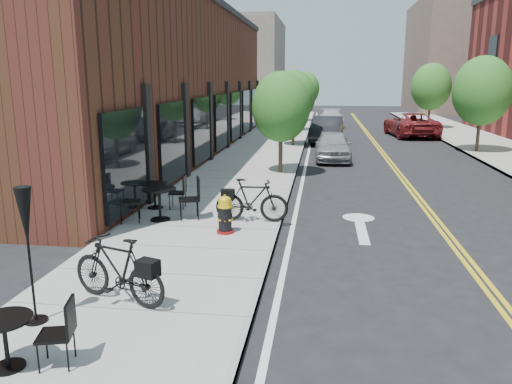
{
  "coord_description": "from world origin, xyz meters",
  "views": [
    {
      "loc": [
        0.98,
        -9.88,
        3.66
      ],
      "look_at": [
        -0.56,
        1.65,
        1.0
      ],
      "focal_mm": 35.0,
      "sensor_mm": 36.0,
      "label": 1
    }
  ],
  "objects_px": {
    "bicycle_right": "(252,200)",
    "bistro_set_c": "(160,199)",
    "parked_car_c": "(331,118)",
    "patio_umbrella": "(26,227)",
    "parked_car_b": "(327,130)",
    "parked_car_a": "(333,146)",
    "parked_car_far": "(411,125)",
    "bicycle_left": "(118,270)",
    "fire_hydrant": "(225,215)",
    "bistro_set_a": "(5,336)",
    "bistro_set_b": "(155,192)"
  },
  "relations": [
    {
      "from": "fire_hydrant",
      "to": "parked_car_c",
      "type": "xyz_separation_m",
      "value": [
        2.82,
        28.48,
        0.09
      ]
    },
    {
      "from": "bicycle_left",
      "to": "bicycle_right",
      "type": "distance_m",
      "value": 5.11
    },
    {
      "from": "fire_hydrant",
      "to": "patio_umbrella",
      "type": "distance_m",
      "value": 5.18
    },
    {
      "from": "bicycle_left",
      "to": "parked_car_far",
      "type": "height_order",
      "value": "parked_car_far"
    },
    {
      "from": "parked_car_b",
      "to": "parked_car_c",
      "type": "height_order",
      "value": "parked_car_b"
    },
    {
      "from": "bicycle_right",
      "to": "parked_car_far",
      "type": "xyz_separation_m",
      "value": [
        7.29,
        21.1,
        0.09
      ]
    },
    {
      "from": "bicycle_right",
      "to": "patio_umbrella",
      "type": "xyz_separation_m",
      "value": [
        -2.44,
        -5.7,
        0.92
      ]
    },
    {
      "from": "parked_car_a",
      "to": "parked_car_c",
      "type": "height_order",
      "value": "parked_car_a"
    },
    {
      "from": "bicycle_right",
      "to": "parked_car_a",
      "type": "distance_m",
      "value": 10.99
    },
    {
      "from": "parked_car_a",
      "to": "parked_car_far",
      "type": "xyz_separation_m",
      "value": [
        5.11,
        10.32,
        0.1
      ]
    },
    {
      "from": "parked_car_a",
      "to": "fire_hydrant",
      "type": "bearing_deg",
      "value": -103.98
    },
    {
      "from": "parked_car_a",
      "to": "bicycle_left",
      "type": "bearing_deg",
      "value": -104.35
    },
    {
      "from": "bistro_set_b",
      "to": "bistro_set_c",
      "type": "xyz_separation_m",
      "value": [
        0.53,
        -1.16,
        0.08
      ]
    },
    {
      "from": "fire_hydrant",
      "to": "parked_car_b",
      "type": "distance_m",
      "value": 18.47
    },
    {
      "from": "fire_hydrant",
      "to": "bistro_set_c",
      "type": "relative_size",
      "value": 0.45
    },
    {
      "from": "bistro_set_a",
      "to": "bistro_set_c",
      "type": "distance_m",
      "value": 6.71
    },
    {
      "from": "bicycle_right",
      "to": "parked_car_b",
      "type": "height_order",
      "value": "parked_car_b"
    },
    {
      "from": "bicycle_right",
      "to": "bistro_set_c",
      "type": "height_order",
      "value": "bicycle_right"
    },
    {
      "from": "patio_umbrella",
      "to": "parked_car_far",
      "type": "distance_m",
      "value": 28.52
    },
    {
      "from": "bicycle_right",
      "to": "patio_umbrella",
      "type": "distance_m",
      "value": 6.27
    },
    {
      "from": "bistro_set_c",
      "to": "bistro_set_b",
      "type": "bearing_deg",
      "value": 96.57
    },
    {
      "from": "fire_hydrant",
      "to": "bistro_set_a",
      "type": "distance_m",
      "value": 6.09
    },
    {
      "from": "patio_umbrella",
      "to": "bistro_set_c",
      "type": "bearing_deg",
      "value": 88.93
    },
    {
      "from": "fire_hydrant",
      "to": "parked_car_c",
      "type": "height_order",
      "value": "parked_car_c"
    },
    {
      "from": "fire_hydrant",
      "to": "parked_car_far",
      "type": "height_order",
      "value": "parked_car_far"
    },
    {
      "from": "bicycle_left",
      "to": "patio_umbrella",
      "type": "bearing_deg",
      "value": -30.39
    },
    {
      "from": "bicycle_left",
      "to": "bicycle_right",
      "type": "bearing_deg",
      "value": -177.08
    },
    {
      "from": "parked_car_b",
      "to": "bistro_set_c",
      "type": "bearing_deg",
      "value": -97.36
    },
    {
      "from": "bistro_set_c",
      "to": "parked_car_far",
      "type": "xyz_separation_m",
      "value": [
        9.63,
        21.29,
        0.1
      ]
    },
    {
      "from": "patio_umbrella",
      "to": "parked_car_b",
      "type": "distance_m",
      "value": 23.42
    },
    {
      "from": "bistro_set_a",
      "to": "bicycle_left",
      "type": "bearing_deg",
      "value": 58.31
    },
    {
      "from": "bistro_set_a",
      "to": "parked_car_a",
      "type": "xyz_separation_m",
      "value": [
        4.28,
        17.66,
        0.1
      ]
    },
    {
      "from": "bistro_set_b",
      "to": "parked_car_a",
      "type": "relative_size",
      "value": 0.45
    },
    {
      "from": "bicycle_right",
      "to": "parked_car_c",
      "type": "height_order",
      "value": "parked_car_c"
    },
    {
      "from": "bicycle_left",
      "to": "fire_hydrant",
      "type": "bearing_deg",
      "value": -174.58
    },
    {
      "from": "bistro_set_c",
      "to": "parked_car_far",
      "type": "height_order",
      "value": "parked_car_far"
    },
    {
      "from": "fire_hydrant",
      "to": "bicycle_left",
      "type": "height_order",
      "value": "bicycle_left"
    },
    {
      "from": "bicycle_left",
      "to": "patio_umbrella",
      "type": "xyz_separation_m",
      "value": [
        -0.97,
        -0.81,
        0.92
      ]
    },
    {
      "from": "fire_hydrant",
      "to": "parked_car_c",
      "type": "bearing_deg",
      "value": 76.12
    },
    {
      "from": "bistro_set_a",
      "to": "parked_car_c",
      "type": "xyz_separation_m",
      "value": [
        4.44,
        34.35,
        0.09
      ]
    },
    {
      "from": "bicycle_right",
      "to": "parked_car_b",
      "type": "relative_size",
      "value": 0.4
    },
    {
      "from": "bistro_set_a",
      "to": "bicycle_right",
      "type": "bearing_deg",
      "value": 58.87
    },
    {
      "from": "fire_hydrant",
      "to": "bicycle_right",
      "type": "relative_size",
      "value": 0.5
    },
    {
      "from": "fire_hydrant",
      "to": "bicycle_right",
      "type": "height_order",
      "value": "bicycle_right"
    },
    {
      "from": "parked_car_far",
      "to": "parked_car_a",
      "type": "bearing_deg",
      "value": 57.33
    },
    {
      "from": "fire_hydrant",
      "to": "bicycle_right",
      "type": "distance_m",
      "value": 1.14
    },
    {
      "from": "bistro_set_c",
      "to": "bicycle_left",
      "type": "bearing_deg",
      "value": -97.42
    },
    {
      "from": "bistro_set_b",
      "to": "patio_umbrella",
      "type": "xyz_separation_m",
      "value": [
        0.43,
        -6.68,
        1.01
      ]
    },
    {
      "from": "bistro_set_a",
      "to": "bistro_set_c",
      "type": "height_order",
      "value": "bistro_set_c"
    },
    {
      "from": "bistro_set_c",
      "to": "parked_car_b",
      "type": "distance_m",
      "value": 17.99
    }
  ]
}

